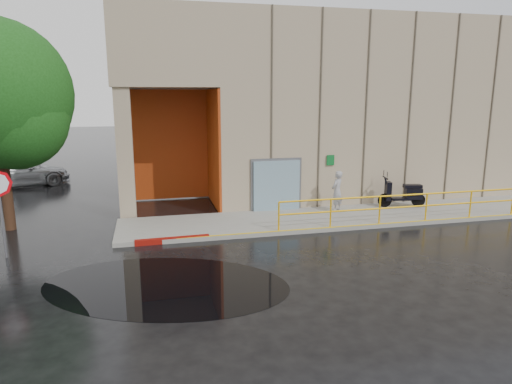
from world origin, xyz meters
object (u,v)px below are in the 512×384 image
at_px(person, 337,191).
at_px(car_c, 17,173).
at_px(red_curb, 172,240).
at_px(scooter, 403,186).
at_px(tree_near, 0,100).

height_order(person, car_c, person).
bearing_deg(red_curb, scooter, 12.22).
relative_size(car_c, tree_near, 0.70).
distance_m(scooter, tree_near, 15.38).
bearing_deg(person, car_c, -71.52).
height_order(scooter, red_curb, scooter).
distance_m(car_c, tree_near, 9.43).
height_order(person, tree_near, tree_near).
bearing_deg(scooter, tree_near, -170.07).
bearing_deg(tree_near, red_curb, -27.22).
relative_size(person, tree_near, 0.22).
distance_m(person, tree_near, 12.56).
bearing_deg(scooter, car_c, 164.27).
bearing_deg(tree_near, scooter, -2.71).
bearing_deg(car_c, scooter, -137.82).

